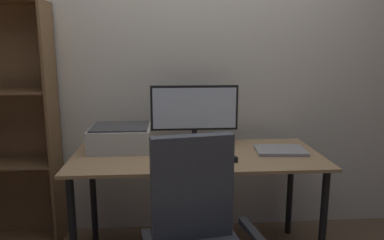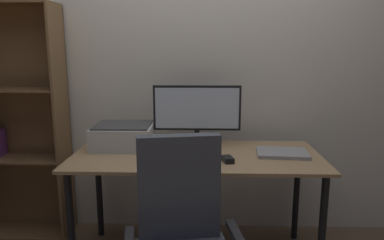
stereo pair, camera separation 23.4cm
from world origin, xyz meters
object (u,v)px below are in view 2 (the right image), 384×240
Objects in this scene: desk at (196,167)px; bookshelf at (17,126)px; coffee_mug at (204,147)px; mouse at (228,159)px; laptop at (282,153)px; keyboard at (191,160)px; monitor at (196,111)px; printer at (124,136)px.

desk is 1.41m from bookshelf.
desk is 17.78× the size of coffee_mug.
mouse is 0.30× the size of laptop.
keyboard is at bearing -114.78° from coffee_mug.
desk is 16.57× the size of mouse.
bookshelf is (-1.40, 0.33, 0.06)m from coffee_mug.
keyboard is at bearing -159.13° from laptop.
keyboard is 0.20m from coffee_mug.
mouse is (0.20, -0.37, -0.23)m from monitor.
desk is 0.56m from laptop.
printer reaches higher than mouse.
printer is (-0.47, 0.31, 0.07)m from keyboard.
monitor is at bearing 87.54° from keyboard.
coffee_mug is 0.22× the size of printer.
mouse is 0.06× the size of bookshelf.
desk is 2.64× the size of monitor.
bookshelf is at bearing 165.31° from desk.
printer is at bearing 141.64° from mouse.
mouse is (0.19, -0.15, 0.10)m from desk.
desk is 0.39m from monitor.
mouse is 0.76m from printer.
mouse is 1.62m from bookshelf.
printer is at bearing -173.39° from monitor.
laptop is 1.93m from bookshelf.
keyboard is 0.57m from printer.
keyboard is 0.60m from laptop.
coffee_mug is at bearing 114.09° from mouse.
monitor is 0.47m from mouse.
coffee_mug is (0.05, 0.02, 0.13)m from desk.
desk is 0.14m from coffee_mug.
monitor reaches higher than keyboard.
keyboard is at bearing -94.03° from monitor.
printer reaches higher than desk.
coffee_mug is 0.57m from printer.
bookshelf reaches higher than desk.
desk is 0.26m from mouse.
keyboard is 1.42m from bookshelf.
printer is (-0.69, 0.31, 0.06)m from mouse.
mouse is 1.07× the size of coffee_mug.
printer is at bearing 162.83° from desk.
keyboard is 3.02× the size of mouse.
laptop is (0.36, 0.16, -0.01)m from mouse.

